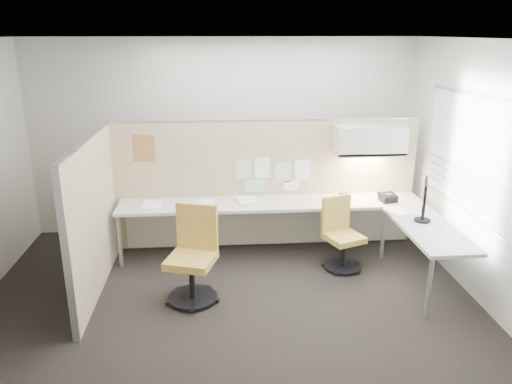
{
  "coord_description": "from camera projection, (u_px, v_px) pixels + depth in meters",
  "views": [
    {
      "loc": [
        -0.09,
        -4.88,
        2.87
      ],
      "look_at": [
        0.36,
        0.8,
        1.03
      ],
      "focal_mm": 35.0,
      "sensor_mm": 36.0,
      "label": 1
    }
  ],
  "objects": [
    {
      "name": "floor",
      "position": [
        230.0,
        303.0,
        5.52
      ],
      "size": [
        5.5,
        4.5,
        0.01
      ],
      "primitive_type": "cube",
      "color": "black",
      "rests_on": "ground"
    },
    {
      "name": "ceiling",
      "position": [
        225.0,
        38.0,
        4.66
      ],
      "size": [
        5.5,
        4.5,
        0.01
      ],
      "primitive_type": "cube",
      "color": "white",
      "rests_on": "wall_back"
    },
    {
      "name": "wall_back",
      "position": [
        224.0,
        138.0,
        7.22
      ],
      "size": [
        5.5,
        0.02,
        2.8
      ],
      "primitive_type": "cube",
      "color": "beige",
      "rests_on": "ground"
    },
    {
      "name": "wall_front",
      "position": [
        237.0,
        291.0,
        2.96
      ],
      "size": [
        5.5,
        0.02,
        2.8
      ],
      "primitive_type": "cube",
      "color": "beige",
      "rests_on": "ground"
    },
    {
      "name": "wall_right",
      "position": [
        486.0,
        176.0,
        5.3
      ],
      "size": [
        0.02,
        4.5,
        2.8
      ],
      "primitive_type": "cube",
      "color": "beige",
      "rests_on": "ground"
    },
    {
      "name": "window_pane",
      "position": [
        486.0,
        163.0,
        5.25
      ],
      "size": [
        0.01,
        2.8,
        1.3
      ],
      "primitive_type": "cube",
      "color": "#97A1B0",
      "rests_on": "wall_right"
    },
    {
      "name": "partition_back",
      "position": [
        265.0,
        184.0,
        6.81
      ],
      "size": [
        4.1,
        0.06,
        1.75
      ],
      "primitive_type": "cube",
      "color": "tan",
      "rests_on": "floor"
    },
    {
      "name": "partition_left",
      "position": [
        94.0,
        217.0,
        5.61
      ],
      "size": [
        0.06,
        2.2,
        1.75
      ],
      "primitive_type": "cube",
      "color": "tan",
      "rests_on": "floor"
    },
    {
      "name": "desk",
      "position": [
        298.0,
        214.0,
        6.47
      ],
      "size": [
        4.0,
        2.07,
        0.73
      ],
      "color": "beige",
      "rests_on": "floor"
    },
    {
      "name": "overhead_bin",
      "position": [
        370.0,
        140.0,
        6.52
      ],
      "size": [
        0.9,
        0.36,
        0.38
      ],
      "primitive_type": "cube",
      "color": "beige",
      "rests_on": "partition_back"
    },
    {
      "name": "task_light_strip",
      "position": [
        369.0,
        156.0,
        6.58
      ],
      "size": [
        0.6,
        0.06,
        0.02
      ],
      "primitive_type": "cube",
      "color": "#FFEABF",
      "rests_on": "overhead_bin"
    },
    {
      "name": "pinned_papers",
      "position": [
        272.0,
        174.0,
        6.73
      ],
      "size": [
        1.01,
        0.0,
        0.47
      ],
      "color": "#8CBF8C",
      "rests_on": "partition_back"
    },
    {
      "name": "poster",
      "position": [
        144.0,
        148.0,
        6.49
      ],
      "size": [
        0.28,
        0.0,
        0.35
      ],
      "primitive_type": "cube",
      "color": "orange",
      "rests_on": "partition_back"
    },
    {
      "name": "chair_left",
      "position": [
        193.0,
        257.0,
        5.5
      ],
      "size": [
        0.61,
        0.63,
        1.05
      ],
      "rotation": [
        0.0,
        0.0,
        -0.3
      ],
      "color": "black",
      "rests_on": "floor"
    },
    {
      "name": "chair_right",
      "position": [
        341.0,
        236.0,
        6.26
      ],
      "size": [
        0.54,
        0.55,
        0.89
      ],
      "rotation": [
        0.0,
        0.0,
        0.37
      ],
      "color": "black",
      "rests_on": "floor"
    },
    {
      "name": "monitor",
      "position": [
        425.0,
        199.0,
        5.8
      ],
      "size": [
        0.21,
        0.44,
        0.49
      ],
      "rotation": [
        0.0,
        0.0,
        1.16
      ],
      "color": "black",
      "rests_on": "desk"
    },
    {
      "name": "phone",
      "position": [
        388.0,
        198.0,
        6.56
      ],
      "size": [
        0.24,
        0.23,
        0.12
      ],
      "rotation": [
        0.0,
        0.0,
        0.19
      ],
      "color": "black",
      "rests_on": "desk"
    },
    {
      "name": "stapler",
      "position": [
        345.0,
        197.0,
        6.67
      ],
      "size": [
        0.15,
        0.08,
        0.05
      ],
      "primitive_type": "cube",
      "rotation": [
        0.0,
        0.0,
        -0.34
      ],
      "color": "black",
      "rests_on": "desk"
    },
    {
      "name": "tape_dispenser",
      "position": [
        343.0,
        196.0,
        6.7
      ],
      "size": [
        0.11,
        0.07,
        0.06
      ],
      "primitive_type": "cube",
      "rotation": [
        0.0,
        0.0,
        -0.11
      ],
      "color": "black",
      "rests_on": "desk"
    },
    {
      "name": "coat_hook",
      "position": [
        66.0,
        187.0,
        4.86
      ],
      "size": [
        0.18,
        0.45,
        1.36
      ],
      "color": "silver",
      "rests_on": "partition_left"
    },
    {
      "name": "paper_stack_0",
      "position": [
        151.0,
        205.0,
        6.4
      ],
      "size": [
        0.25,
        0.31,
        0.03
      ],
      "primitive_type": "cube",
      "rotation": [
        0.0,
        0.0,
        -0.05
      ],
      "color": "white",
      "rests_on": "desk"
    },
    {
      "name": "paper_stack_1",
      "position": [
        205.0,
        204.0,
        6.46
      ],
      "size": [
        0.25,
        0.32,
        0.02
      ],
      "primitive_type": "cube",
      "rotation": [
        0.0,
        0.0,
        -0.08
      ],
      "color": "white",
      "rests_on": "desk"
    },
    {
      "name": "paper_stack_2",
      "position": [
        247.0,
        201.0,
        6.5
      ],
      "size": [
        0.27,
        0.33,
        0.05
      ],
      "primitive_type": "cube",
      "rotation": [
        0.0,
        0.0,
        0.15
      ],
      "color": "white",
      "rests_on": "desk"
    },
    {
      "name": "paper_stack_3",
      "position": [
        338.0,
        202.0,
        6.51
      ],
      "size": [
        0.23,
        0.3,
        0.03
      ],
      "primitive_type": "cube",
      "rotation": [
        0.0,
        0.0,
        0.01
      ],
      "color": "white",
      "rests_on": "desk"
    },
    {
      "name": "paper_stack_4",
      "position": [
        398.0,
        212.0,
        6.17
      ],
      "size": [
        0.31,
        0.36,
        0.02
      ],
      "primitive_type": "cube",
      "rotation": [
        0.0,
        0.0,
        0.32
      ],
      "color": "white",
      "rests_on": "desk"
    }
  ]
}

